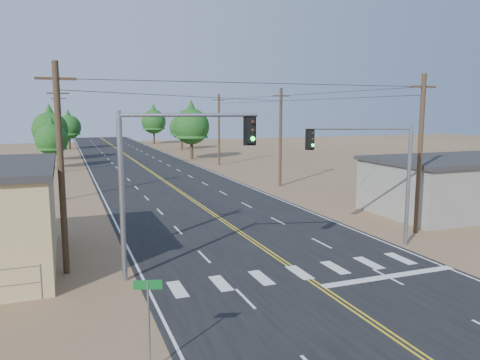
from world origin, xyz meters
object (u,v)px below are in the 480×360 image
building_right (468,185)px  street_sign (149,311)px  signal_mast_left (161,167)px  signal_mast_right (378,164)px

building_right → street_sign: size_ratio=5.27×
signal_mast_left → street_sign: 8.49m
signal_mast_left → signal_mast_right: 12.75m
signal_mast_right → street_sign: signal_mast_right is taller
building_right → signal_mast_right: (-12.58, -5.29, 2.72)m
signal_mast_right → building_right: bearing=47.0°
signal_mast_right → street_sign: 17.29m
building_right → signal_mast_right: bearing=-157.2°
building_right → signal_mast_right: signal_mast_right is taller
building_right → signal_mast_left: (-25.27, -6.45, 3.25)m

